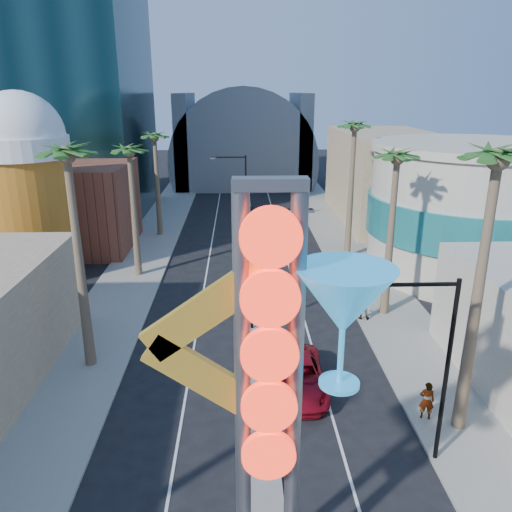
% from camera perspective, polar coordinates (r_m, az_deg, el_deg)
% --- Properties ---
extents(sidewalk_west, '(5.00, 100.00, 0.15)m').
position_cam_1_polar(sidewalk_west, '(46.69, -12.71, 0.04)').
color(sidewalk_west, gray).
rests_on(sidewalk_west, ground).
extents(sidewalk_east, '(5.00, 100.00, 0.15)m').
position_cam_1_polar(sidewalk_east, '(46.98, 10.70, 0.29)').
color(sidewalk_east, gray).
rests_on(sidewalk_east, ground).
extents(median, '(1.60, 84.00, 0.15)m').
position_cam_1_polar(median, '(48.72, -1.03, 1.28)').
color(median, gray).
rests_on(median, ground).
extents(brick_filler_west, '(10.00, 10.00, 8.00)m').
position_cam_1_polar(brick_filler_west, '(50.08, -19.77, 5.31)').
color(brick_filler_west, brown).
rests_on(brick_filler_west, ground).
extents(filler_east, '(10.00, 20.00, 10.00)m').
position_cam_1_polar(filler_east, '(59.72, 14.49, 8.77)').
color(filler_east, '#9F8366').
rests_on(filler_east, ground).
extents(beer_mug, '(7.00, 7.00, 14.50)m').
position_cam_1_polar(beer_mug, '(42.35, -24.79, 7.78)').
color(beer_mug, '#AE5E17').
rests_on(beer_mug, ground).
extents(turquoise_building, '(16.60, 16.60, 10.60)m').
position_cam_1_polar(turquoise_building, '(43.83, 23.46, 4.78)').
color(turquoise_building, '#B0A895').
rests_on(turquoise_building, ground).
extents(canopy, '(22.00, 16.00, 22.00)m').
position_cam_1_polar(canopy, '(81.18, -1.48, 11.28)').
color(canopy, slate).
rests_on(canopy, ground).
extents(neon_sign, '(6.53, 2.60, 12.55)m').
position_cam_1_polar(neon_sign, '(13.64, 4.98, -13.35)').
color(neon_sign, gray).
rests_on(neon_sign, ground).
extents(streetlight_0, '(3.79, 0.25, 8.00)m').
position_cam_1_polar(streetlight_0, '(30.13, 0.56, -0.11)').
color(streetlight_0, black).
rests_on(streetlight_0, ground).
extents(streetlight_1, '(3.79, 0.25, 8.00)m').
position_cam_1_polar(streetlight_1, '(53.40, -1.77, 8.11)').
color(streetlight_1, black).
rests_on(streetlight_1, ground).
extents(streetlight_2, '(3.45, 0.25, 8.00)m').
position_cam_1_polar(streetlight_2, '(20.55, 19.93, -10.75)').
color(streetlight_2, black).
rests_on(streetlight_2, ground).
extents(palm_1, '(2.40, 2.40, 12.70)m').
position_cam_1_polar(palm_1, '(26.15, -20.68, 9.27)').
color(palm_1, brown).
rests_on(palm_1, ground).
extents(palm_2, '(2.40, 2.40, 11.20)m').
position_cam_1_polar(palm_2, '(39.73, -14.23, 10.70)').
color(palm_2, brown).
rests_on(palm_2, ground).
extents(palm_3, '(2.40, 2.40, 11.20)m').
position_cam_1_polar(palm_3, '(51.45, -11.50, 12.55)').
color(palm_3, brown).
rests_on(palm_3, ground).
extents(palm_5, '(2.40, 2.40, 13.20)m').
position_cam_1_polar(palm_5, '(21.18, 25.67, 7.95)').
color(palm_5, brown).
rests_on(palm_5, ground).
extents(palm_6, '(2.40, 2.40, 11.70)m').
position_cam_1_polar(palm_6, '(32.37, 15.77, 9.72)').
color(palm_6, brown).
rests_on(palm_6, ground).
extents(palm_7, '(2.40, 2.40, 12.70)m').
position_cam_1_polar(palm_7, '(43.79, 11.17, 13.35)').
color(palm_7, brown).
rests_on(palm_7, ground).
extents(red_pickup, '(2.76, 5.80, 1.60)m').
position_cam_1_polar(red_pickup, '(25.91, 4.81, -13.47)').
color(red_pickup, '#A00C1B').
rests_on(red_pickup, ground).
extents(pedestrian_a, '(0.76, 0.58, 1.86)m').
position_cam_1_polar(pedestrian_a, '(24.81, 18.93, -15.34)').
color(pedestrian_a, gray).
rests_on(pedestrian_a, sidewalk_east).
extents(pedestrian_b, '(1.10, 0.94, 1.95)m').
position_cam_1_polar(pedestrian_b, '(33.50, 12.12, -5.46)').
color(pedestrian_b, gray).
rests_on(pedestrian_b, sidewalk_east).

